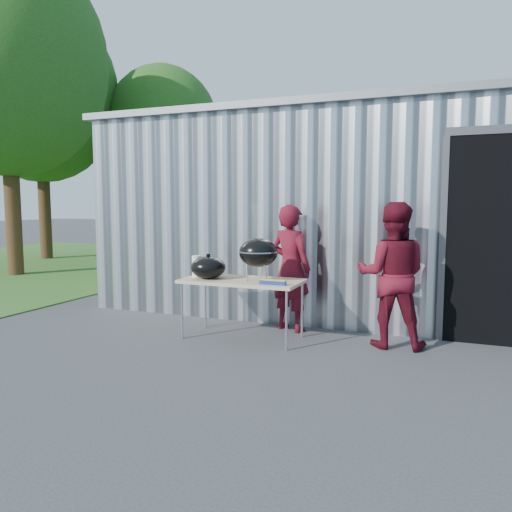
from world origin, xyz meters
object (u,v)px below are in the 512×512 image
at_px(kettle_grill, 258,247).
at_px(person_cook, 291,268).
at_px(person_bystander, 392,275).
at_px(folding_table, 242,283).

distance_m(kettle_grill, person_cook, 0.73).
bearing_deg(person_bystander, folding_table, 4.84).
distance_m(kettle_grill, person_bystander, 1.63).
xyz_separation_m(folding_table, person_cook, (0.44, 0.61, 0.13)).
bearing_deg(person_bystander, kettle_grill, 6.61).
relative_size(kettle_grill, person_cook, 0.56).
xyz_separation_m(folding_table, person_bystander, (1.79, 0.32, 0.15)).
relative_size(folding_table, kettle_grill, 1.58).
height_order(folding_table, person_bystander, person_bystander).
height_order(kettle_grill, person_cook, kettle_grill).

